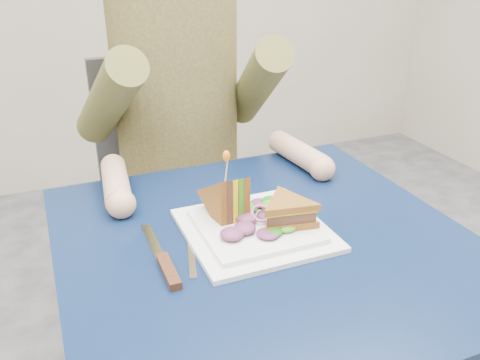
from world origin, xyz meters
name	(u,v)px	position (x,y,z in m)	size (l,w,h in m)	color
table	(265,274)	(0.00, 0.00, 0.65)	(0.75, 0.75, 0.73)	black
chair	(174,185)	(0.00, 0.68, 0.54)	(0.42, 0.40, 0.93)	#47474C
diner	(177,75)	(0.00, 0.57, 0.91)	(0.54, 0.59, 0.74)	brown
plate	(255,228)	(-0.01, 0.03, 0.74)	(0.26, 0.26, 0.02)	white
sandwich_flat	(287,212)	(0.04, 0.00, 0.78)	(0.14, 0.14, 0.05)	brown
sandwich_upright	(227,201)	(-0.05, 0.07, 0.78)	(0.08, 0.13, 0.13)	brown
fork	(192,250)	(-0.14, 0.01, 0.73)	(0.06, 0.18, 0.01)	silver
knife	(165,265)	(-0.20, -0.02, 0.74)	(0.02, 0.22, 0.02)	silver
toothpick	(227,170)	(-0.05, 0.07, 0.85)	(0.00, 0.00, 0.06)	tan
toothpick_frill	(226,156)	(-0.05, 0.07, 0.88)	(0.01, 0.01, 0.02)	orange
lettuce_spill	(255,215)	(-0.01, 0.04, 0.76)	(0.15, 0.13, 0.02)	#337A14
onion_ring	(261,213)	(0.00, 0.03, 0.77)	(0.04, 0.04, 0.01)	#9E4C7A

